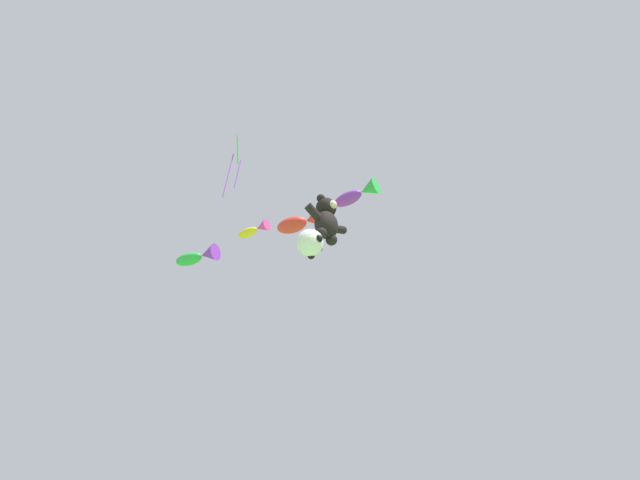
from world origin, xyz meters
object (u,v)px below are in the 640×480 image
fish_kite_goldfin (255,230)px  fish_kite_crimson (303,222)px  fish_kite_emerald (199,256)px  diamond_kite (237,153)px  fish_kite_violet (358,194)px  teddy_bear_kite (326,219)px  soccer_ball_kite (310,243)px

fish_kite_goldfin → fish_kite_crimson: bearing=-77.3°
fish_kite_emerald → diamond_kite: size_ratio=0.66×
fish_kite_violet → fish_kite_emerald: bearing=108.4°
teddy_bear_kite → diamond_kite: bearing=134.6°
fish_kite_violet → fish_kite_emerald: 7.14m
fish_kite_violet → diamond_kite: bearing=148.4°
fish_kite_goldfin → fish_kite_emerald: (-0.88, 2.51, -0.48)m
teddy_bear_kite → fish_kite_goldfin: bearing=87.1°
teddy_bear_kite → fish_kite_goldfin: (0.21, 4.16, 2.18)m
fish_kite_crimson → fish_kite_emerald: fish_kite_emerald is taller
teddy_bear_kite → soccer_ball_kite: (-0.58, 0.11, -1.20)m
diamond_kite → fish_kite_goldfin: bearing=37.9°
fish_kite_crimson → diamond_kite: diamond_kite is taller
soccer_ball_kite → fish_kite_crimson: bearing=53.7°
fish_kite_goldfin → soccer_ball_kite: bearing=-101.0°
soccer_ball_kite → fish_kite_crimson: 3.49m
soccer_ball_kite → teddy_bear_kite: bearing=-10.6°
fish_kite_crimson → fish_kite_goldfin: 2.42m
fish_kite_crimson → diamond_kite: size_ratio=0.63×
fish_kite_crimson → diamond_kite: (-2.95, 0.37, 1.65)m
diamond_kite → fish_kite_violet: bearing=-31.6°
fish_kite_crimson → diamond_kite: 3.40m
teddy_bear_kite → soccer_ball_kite: bearing=169.4°
teddy_bear_kite → fish_kite_violet: (1.59, -0.09, 2.18)m
teddy_bear_kite → fish_kite_crimson: 2.52m
teddy_bear_kite → diamond_kite: diamond_kite is taller
fish_kite_violet → diamond_kite: (-3.81, 2.35, 0.98)m
soccer_ball_kite → fish_kite_violet: (2.16, -0.20, 3.38)m
teddy_bear_kite → fish_kite_crimson: bearing=68.9°
fish_kite_crimson → soccer_ball_kite: bearing=-126.3°
soccer_ball_kite → diamond_kite: size_ratio=0.28×
fish_kite_violet → fish_kite_goldfin: size_ratio=1.23×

